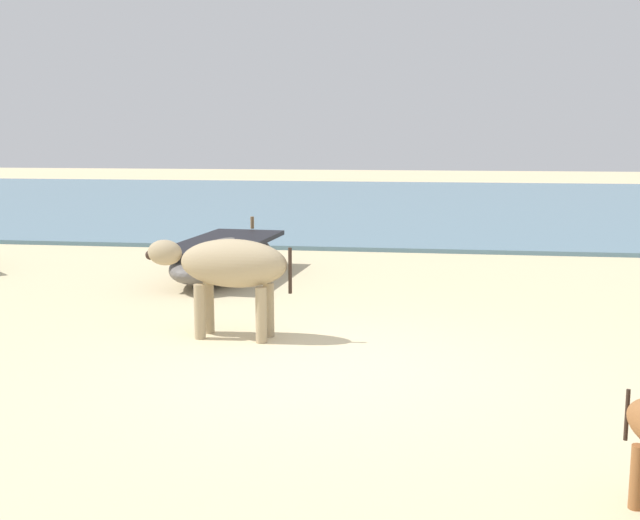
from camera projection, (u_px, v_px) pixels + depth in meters
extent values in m
plane|color=beige|center=(320.00, 370.00, 7.14)|extent=(80.00, 80.00, 0.00)
cube|color=slate|center=(401.00, 203.00, 24.00)|extent=(60.00, 20.00, 0.08)
ellipsoid|color=#5B5651|center=(224.00, 259.00, 11.70)|extent=(1.39, 3.20, 0.57)
cube|color=black|center=(224.00, 243.00, 11.66)|extent=(1.34, 2.83, 0.07)
cube|color=olive|center=(229.00, 246.00, 11.90)|extent=(0.99, 0.19, 0.04)
cylinder|color=olive|center=(252.00, 223.00, 13.02)|extent=(0.06, 0.06, 0.20)
ellipsoid|color=tan|center=(233.00, 263.00, 8.14)|extent=(1.20, 0.58, 0.51)
ellipsoid|color=tan|center=(165.00, 253.00, 8.31)|extent=(0.40, 0.27, 0.27)
sphere|color=#2D2119|center=(150.00, 255.00, 8.35)|extent=(0.12, 0.12, 0.11)
cylinder|color=tan|center=(200.00, 312.00, 8.18)|extent=(0.12, 0.12, 0.58)
cylinder|color=tan|center=(209.00, 306.00, 8.42)|extent=(0.12, 0.12, 0.58)
cylinder|color=tan|center=(261.00, 315.00, 8.02)|extent=(0.12, 0.12, 0.58)
cylinder|color=tan|center=(269.00, 310.00, 8.26)|extent=(0.12, 0.12, 0.58)
cylinder|color=#2D2119|center=(290.00, 271.00, 8.00)|extent=(0.04, 0.04, 0.48)
cylinder|color=brown|center=(637.00, 477.00, 4.46)|extent=(0.08, 0.08, 0.38)
cylinder|color=#2D2119|center=(627.00, 415.00, 4.61)|extent=(0.03, 0.03, 0.31)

